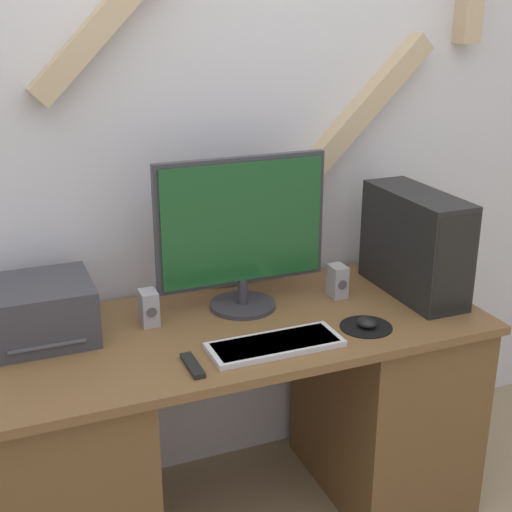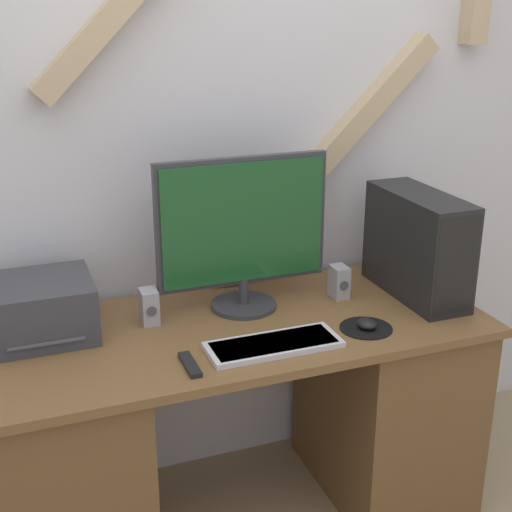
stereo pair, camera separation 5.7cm
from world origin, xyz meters
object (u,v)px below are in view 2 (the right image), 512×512
at_px(computer_tower, 418,245).
at_px(printer, 41,309).
at_px(speaker_left, 149,307).
at_px(mouse, 367,324).
at_px(speaker_right, 339,282).
at_px(monitor, 243,229).
at_px(keyboard, 274,344).
at_px(remote_control, 190,365).

height_order(computer_tower, printer, computer_tower).
distance_m(computer_tower, speaker_left, 0.99).
distance_m(mouse, printer, 1.06).
relative_size(speaker_left, speaker_right, 1.00).
height_order(speaker_left, speaker_right, same).
bearing_deg(monitor, printer, 178.31).
height_order(monitor, speaker_right, monitor).
bearing_deg(computer_tower, monitor, 169.76).
xyz_separation_m(monitor, keyboard, (-0.02, -0.33, -0.28)).
xyz_separation_m(mouse, remote_control, (-0.62, -0.04, -0.01)).
bearing_deg(computer_tower, speaker_left, 174.02).
relative_size(printer, remote_control, 2.25).
bearing_deg(monitor, computer_tower, -10.24).
bearing_deg(speaker_left, keyboard, -44.28).
xyz_separation_m(mouse, computer_tower, (0.31, 0.20, 0.17)).
bearing_deg(speaker_left, mouse, -24.65).
relative_size(computer_tower, speaker_right, 4.01).
height_order(monitor, keyboard, monitor).
relative_size(keyboard, printer, 1.28).
xyz_separation_m(mouse, speaker_left, (-0.66, 0.30, 0.04)).
distance_m(speaker_right, remote_control, 0.73).
xyz_separation_m(keyboard, computer_tower, (0.65, 0.21, 0.18)).
relative_size(keyboard, remote_control, 2.87).
distance_m(mouse, speaker_left, 0.73).
bearing_deg(remote_control, speaker_right, 25.85).
height_order(computer_tower, speaker_left, computer_tower).
xyz_separation_m(computer_tower, printer, (-1.32, 0.13, -0.10)).
bearing_deg(speaker_left, computer_tower, -5.98).
distance_m(keyboard, printer, 0.76).
bearing_deg(speaker_left, remote_control, -82.88).
bearing_deg(printer, remote_control, -44.15).
bearing_deg(remote_control, keyboard, 5.90).
bearing_deg(computer_tower, speaker_right, 164.83).
bearing_deg(monitor, keyboard, -92.90).
bearing_deg(computer_tower, remote_control, -165.40).
bearing_deg(keyboard, speaker_right, 37.60).
xyz_separation_m(monitor, remote_control, (-0.30, -0.36, -0.28)).
bearing_deg(printer, computer_tower, -5.83).
bearing_deg(computer_tower, printer, 174.17).
height_order(printer, speaker_left, printer).
xyz_separation_m(computer_tower, speaker_right, (-0.28, 0.07, -0.13)).
distance_m(mouse, remote_control, 0.62).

